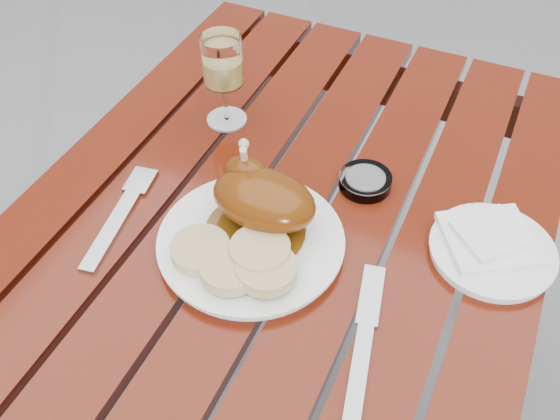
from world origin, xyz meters
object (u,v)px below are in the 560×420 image
Objects in this scene: side_plate at (492,251)px; table at (273,356)px; ashtray at (365,181)px; dinner_plate at (251,242)px; wine_glass at (224,81)px.

table is at bearing -164.40° from side_plate.
table is 0.43m from ashtray.
side_plate is (0.33, 0.13, -0.00)m from dinner_plate.
dinner_plate is at bearing -120.12° from ashtray.
wine_glass reaches higher than side_plate.
table is 0.50m from side_plate.
ashtray is at bearing 56.48° from table.
wine_glass reaches higher than ashtray.
ashtray reaches higher than dinner_plate.
dinner_plate is at bearing -158.18° from side_plate.
table is 14.00× the size of ashtray.
dinner_plate is 0.36m from side_plate.
table is at bearing -123.52° from ashtray.
wine_glass is 0.30m from ashtray.
side_plate is 2.16× the size of ashtray.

